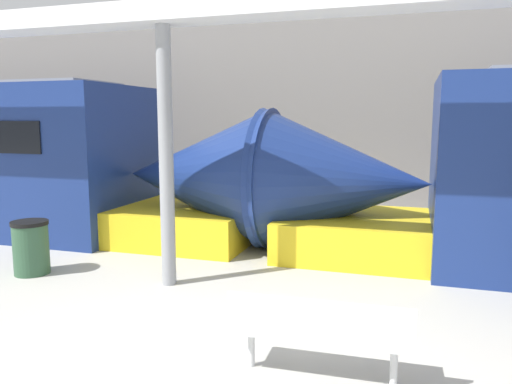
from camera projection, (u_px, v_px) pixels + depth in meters
The scene contains 5 objects.
station_wall at pixel (341, 116), 12.72m from camera, with size 56.00×0.20×5.00m, color gray.
bench_near at pixel (319, 330), 4.62m from camera, with size 1.71×0.50×0.82m.
trash_bin at pixel (31, 247), 7.84m from camera, with size 0.56×0.56×0.85m.
support_column_near at pixel (166, 159), 7.14m from camera, with size 0.21×0.21×3.72m, color gray.
canopy_beam at pixel (162, 14), 6.85m from camera, with size 28.00×0.60×0.28m, color silver.
Camera 1 is at (1.78, -3.88, 2.42)m, focal length 35.00 mm.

